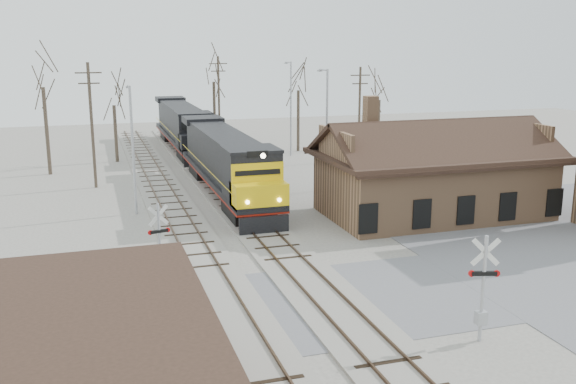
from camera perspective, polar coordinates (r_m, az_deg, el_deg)
name	(u,v)px	position (r m, az deg, el deg)	size (l,w,h in m)	color
ground	(328,302)	(29.00, 3.61, -9.76)	(140.00, 140.00, 0.00)	#A49F94
road	(328,302)	(28.99, 3.61, -9.73)	(60.00, 9.00, 0.03)	slate
track_main	(247,216)	(42.56, -3.62, -2.16)	(3.40, 90.00, 0.24)	#A49F94
track_siding	(179,222)	(41.77, -9.63, -2.62)	(3.40, 90.00, 0.24)	#A49F94
depot	(433,179)	(43.72, 12.75, 1.10)	(15.20, 9.31, 7.90)	#9B7050
locomotive_lead	(227,163)	(47.86, -5.44, 2.60)	(3.30, 22.07, 4.90)	black
locomotive_trailing	(183,126)	(69.63, -9.32, 5.77)	(3.30, 22.07, 4.64)	black
crossbuck_near	(483,293)	(25.79, 16.92, -8.57)	(1.18, 0.42, 4.25)	#A5A8AD
crossbuck_far	(160,245)	(31.36, -11.34, -4.65)	(1.09, 0.36, 3.88)	#A5A8AD
streetlight_a	(132,143)	(43.75, -13.66, 4.27)	(0.25, 2.04, 8.57)	#A5A8AD
streetlight_b	(326,124)	(49.47, 3.41, 6.07)	(0.25, 2.04, 9.36)	#A5A8AD
streetlight_c	(290,104)	(65.14, 0.22, 7.83)	(0.25, 2.04, 9.46)	#A5A8AD
utility_pole_a	(92,123)	(52.60, -17.05, 5.86)	(2.00, 0.24, 9.83)	#382D23
utility_pole_b	(219,100)	(71.59, -6.16, 8.15)	(2.00, 0.24, 9.87)	#382D23
utility_pole_c	(359,112)	(63.17, 6.37, 7.10)	(2.00, 0.24, 9.04)	#382D23
tree_a	(42,72)	(59.13, -21.05, 9.90)	(5.06, 5.06, 12.39)	#382D23
tree_b	(113,96)	(63.82, -15.26, 8.24)	(3.64, 3.64, 8.92)	#382D23
tree_c	(213,71)	(72.90, -6.64, 10.62)	(4.70, 4.70, 11.51)	#382D23
tree_d	(298,80)	(67.91, 0.93, 9.90)	(4.28, 4.28, 10.48)	#382D23
tree_e	(380,92)	(72.23, 8.14, 8.75)	(3.41, 3.41, 8.36)	#382D23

